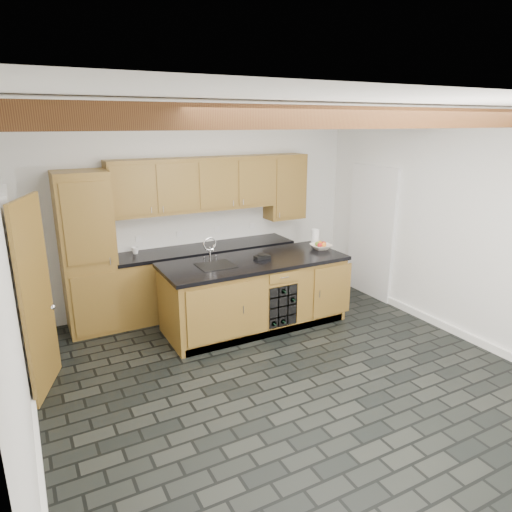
{
  "coord_description": "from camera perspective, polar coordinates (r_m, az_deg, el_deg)",
  "views": [
    {
      "loc": [
        -2.37,
        -3.79,
        2.67
      ],
      "look_at": [
        0.06,
        0.8,
        1.14
      ],
      "focal_mm": 32.0,
      "sensor_mm": 36.0,
      "label": 1
    }
  ],
  "objects": [
    {
      "name": "fruit_cluster",
      "position": [
        6.55,
        8.12,
        1.47
      ],
      "size": [
        0.16,
        0.17,
        0.07
      ],
      "color": "red",
      "rests_on": "fruit_bowl"
    },
    {
      "name": "faucet",
      "position": [
        5.8,
        -5.19,
        -0.79
      ],
      "size": [
        0.45,
        0.4,
        0.34
      ],
      "color": "black",
      "rests_on": "island"
    },
    {
      "name": "room_shell",
      "position": [
        5.02,
        -0.03,
        3.2
      ],
      "size": [
        5.01,
        5.0,
        5.0
      ],
      "color": "white",
      "rests_on": "ground"
    },
    {
      "name": "paper_towel",
      "position": [
        6.72,
        7.41,
        2.32
      ],
      "size": [
        0.11,
        0.11,
        0.25
      ],
      "primitive_type": "cylinder",
      "color": "white",
      "rests_on": "island"
    },
    {
      "name": "kitchen_scale",
      "position": [
        6.04,
        0.78,
        -0.07
      ],
      "size": [
        0.21,
        0.14,
        0.06
      ],
      "rotation": [
        0.0,
        0.0,
        0.04
      ],
      "color": "black",
      "rests_on": "island"
    },
    {
      "name": "mug",
      "position": [
        6.47,
        -14.85,
        0.67
      ],
      "size": [
        0.12,
        0.12,
        0.09
      ],
      "primitive_type": "imported",
      "rotation": [
        0.0,
        0.0,
        -0.21
      ],
      "color": "white",
      "rests_on": "back_cabinetry"
    },
    {
      "name": "back_cabinetry",
      "position": [
        6.57,
        -9.27,
        1.25
      ],
      "size": [
        3.65,
        0.62,
        2.2
      ],
      "color": "olive",
      "rests_on": "ground"
    },
    {
      "name": "island",
      "position": [
        6.14,
        -0.09,
        -4.65
      ],
      "size": [
        2.48,
        0.96,
        0.93
      ],
      "color": "olive",
      "rests_on": "ground"
    },
    {
      "name": "ground",
      "position": [
        5.2,
        3.65,
        -14.52
      ],
      "size": [
        5.0,
        5.0,
        0.0
      ],
      "primitive_type": "plane",
      "color": "black",
      "rests_on": "ground"
    },
    {
      "name": "fruit_bowl",
      "position": [
        6.56,
        8.11,
        1.15
      ],
      "size": [
        0.32,
        0.32,
        0.07
      ],
      "primitive_type": "imported",
      "rotation": [
        0.0,
        0.0,
        -0.11
      ],
      "color": "silver",
      "rests_on": "island"
    }
  ]
}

